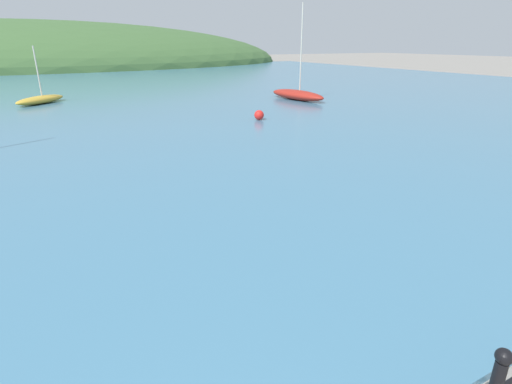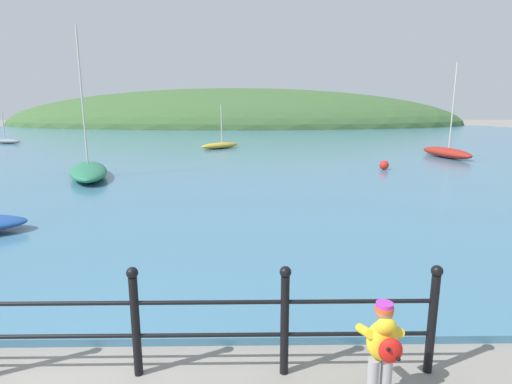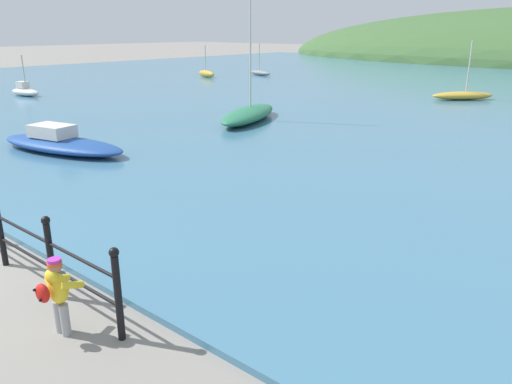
{
  "view_description": "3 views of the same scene",
  "coord_description": "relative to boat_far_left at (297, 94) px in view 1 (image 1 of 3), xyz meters",
  "views": [
    {
      "loc": [
        0.03,
        0.39,
        3.21
      ],
      "look_at": [
        2.85,
        5.59,
        0.98
      ],
      "focal_mm": 28.0,
      "sensor_mm": 36.0,
      "label": 1
    },
    {
      "loc": [
        2.25,
        -2.27,
        2.76
      ],
      "look_at": [
        2.37,
        5.4,
        1.16
      ],
      "focal_mm": 28.0,
      "sensor_mm": 36.0,
      "label": 2
    },
    {
      "loc": [
        8.73,
        -1.41,
        3.57
      ],
      "look_at": [
        4.15,
        4.01,
        1.24
      ],
      "focal_mm": 35.0,
      "sensor_mm": 36.0,
      "label": 3
    }
  ],
  "objects": [
    {
      "name": "boat_far_left",
      "position": [
        0.0,
        0.0,
        0.0
      ],
      "size": [
        1.63,
        4.22,
        5.06
      ],
      "color": "maroon",
      "rests_on": "water"
    },
    {
      "name": "water",
      "position": [
        -13.2,
        12.22,
        -0.35
      ],
      "size": [
        80.0,
        60.0,
        0.1
      ],
      "primitive_type": "cube",
      "color": "teal",
      "rests_on": "ground"
    },
    {
      "name": "boat_white_sailboat",
      "position": [
        -13.0,
        5.29,
        -0.08
      ],
      "size": [
        2.88,
        2.86,
        2.94
      ],
      "color": "gold",
      "rests_on": "water"
    },
    {
      "name": "far_hillside",
      "position": [
        -13.2,
        49.8,
        -0.4
      ],
      "size": [
        78.32,
        43.07,
        12.43
      ],
      "color": "#3D6033",
      "rests_on": "ground"
    },
    {
      "name": "mooring_buoy",
      "position": [
        -4.97,
        -4.51,
        -0.09
      ],
      "size": [
        0.41,
        0.41,
        0.41
      ],
      "primitive_type": "sphere",
      "color": "red",
      "rests_on": "water"
    }
  ]
}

